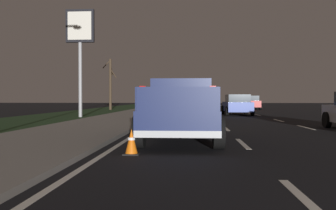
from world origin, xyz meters
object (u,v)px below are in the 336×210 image
object	(u,v)px
pickup_truck	(181,110)
bare_tree_far	(110,83)
sedan_tan	(188,106)
traffic_cone_near	(131,142)
sedan_red	(250,102)
gas_price_sign	(80,36)
sedan_blue	(237,105)

from	to	relation	value
pickup_truck	bare_tree_far	xyz separation A→B (m)	(29.12, 8.59, 2.04)
pickup_truck	sedan_tan	xyz separation A→B (m)	(10.78, -0.12, -0.13)
pickup_truck	traffic_cone_near	size ratio (longest dim) A/B	9.35
sedan_red	gas_price_sign	bearing A→B (deg)	142.06
sedan_tan	traffic_cone_near	xyz separation A→B (m)	(-13.94, 1.14, -0.50)
sedan_blue	traffic_cone_near	distance (m)	20.82
sedan_tan	sedan_blue	distance (m)	7.28
pickup_truck	sedan_blue	distance (m)	17.50
sedan_tan	gas_price_sign	size ratio (longest dim) A/B	0.62
sedan_tan	pickup_truck	bearing A→B (deg)	179.39
bare_tree_far	sedan_red	bearing A→B (deg)	-82.04
sedan_red	sedan_blue	xyz separation A→B (m)	(-14.17, 3.11, 0.00)
sedan_red	sedan_blue	bearing A→B (deg)	167.63
sedan_blue	pickup_truck	bearing A→B (deg)	167.75
sedan_red	sedan_tan	bearing A→B (deg)	161.87
pickup_truck	bare_tree_far	bearing A→B (deg)	16.43
sedan_tan	traffic_cone_near	bearing A→B (deg)	175.34
pickup_truck	gas_price_sign	xyz separation A→B (m)	(13.33, 7.17, 4.52)
sedan_red	traffic_cone_near	distance (m)	35.32
gas_price_sign	bare_tree_far	bearing A→B (deg)	5.14
sedan_red	bare_tree_far	size ratio (longest dim) A/B	0.80
sedan_blue	gas_price_sign	world-z (taller)	gas_price_sign
sedan_tan	sedan_blue	xyz separation A→B (m)	(6.32, -3.60, 0.00)
pickup_truck	sedan_red	world-z (taller)	pickup_truck
traffic_cone_near	sedan_red	bearing A→B (deg)	-12.83
sedan_red	bare_tree_far	distance (m)	15.71
bare_tree_far	pickup_truck	bearing A→B (deg)	-163.57
sedan_blue	traffic_cone_near	world-z (taller)	sedan_blue
sedan_tan	bare_tree_far	distance (m)	20.41
sedan_tan	sedan_blue	bearing A→B (deg)	-29.66
sedan_blue	gas_price_sign	size ratio (longest dim) A/B	0.62
sedan_red	bare_tree_far	xyz separation A→B (m)	(-2.15, 15.41, 2.17)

